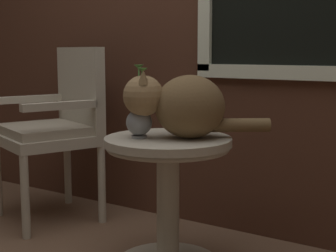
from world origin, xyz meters
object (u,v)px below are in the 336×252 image
at_px(wicker_side_table, 168,182).
at_px(cat, 182,105).
at_px(wicker_chair, 58,122).
at_px(pewter_vase_with_ivy, 139,117).

bearing_deg(wicker_side_table, cat, 18.98).
distance_m(wicker_chair, pewter_vase_with_ivy, 0.90).
bearing_deg(pewter_vase_with_ivy, cat, 32.81).
height_order(wicker_side_table, wicker_chair, wicker_chair).
distance_m(wicker_chair, cat, 1.02).
xyz_separation_m(cat, pewter_vase_with_ivy, (-0.16, -0.10, -0.05)).
height_order(wicker_side_table, pewter_vase_with_ivy, pewter_vase_with_ivy).
xyz_separation_m(wicker_chair, pewter_vase_with_ivy, (0.83, -0.33, 0.12)).
relative_size(wicker_side_table, pewter_vase_with_ivy, 1.90).
height_order(wicker_side_table, cat, cat).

